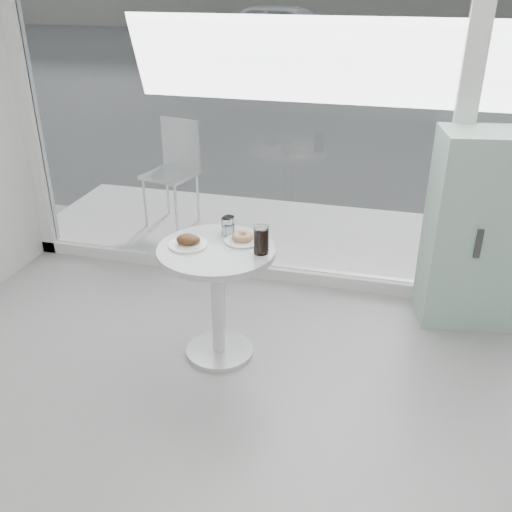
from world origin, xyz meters
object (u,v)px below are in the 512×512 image
(plate_donut, at_px, (243,238))
(cola_glass, at_px, (261,240))
(main_table, at_px, (217,280))
(water_tumbler_a, at_px, (227,227))
(mint_cabinet, at_px, (476,230))
(car_white, at_px, (289,32))
(water_tumbler_b, at_px, (229,226))
(plate_fritter, at_px, (189,241))
(patio_chair, at_px, (174,165))

(plate_donut, distance_m, cola_glass, 0.21)
(main_table, height_order, water_tumbler_a, water_tumbler_a)
(mint_cabinet, distance_m, cola_glass, 1.57)
(car_white, bearing_deg, mint_cabinet, -154.02)
(water_tumbler_b, bearing_deg, water_tumbler_a, -120.88)
(plate_fritter, height_order, water_tumbler_b, water_tumbler_b)
(mint_cabinet, distance_m, plate_donut, 1.63)
(water_tumbler_a, height_order, water_tumbler_b, water_tumbler_b)
(patio_chair, xyz_separation_m, water_tumbler_a, (1.06, -1.73, 0.21))
(car_white, xyz_separation_m, plate_donut, (2.45, -13.33, 0.03))
(water_tumbler_a, distance_m, water_tumbler_b, 0.02)
(patio_chair, bearing_deg, mint_cabinet, -7.94)
(plate_donut, bearing_deg, plate_fritter, -154.68)
(patio_chair, relative_size, water_tumbler_b, 8.31)
(main_table, height_order, mint_cabinet, mint_cabinet)
(water_tumbler_a, bearing_deg, water_tumbler_b, 59.12)
(plate_donut, bearing_deg, mint_cabinet, 27.50)
(plate_donut, relative_size, water_tumbler_a, 2.05)
(car_white, xyz_separation_m, water_tumbler_a, (2.33, -13.26, 0.06))
(car_white, distance_m, cola_glass, 13.71)
(main_table, relative_size, patio_chair, 0.78)
(water_tumbler_a, relative_size, water_tumbler_b, 0.95)
(car_white, relative_size, water_tumbler_b, 37.53)
(mint_cabinet, distance_m, water_tumbler_a, 1.71)
(patio_chair, relative_size, water_tumbler_a, 8.73)
(main_table, bearing_deg, water_tumbler_a, 88.02)
(mint_cabinet, distance_m, car_white, 13.17)
(patio_chair, xyz_separation_m, cola_glass, (1.33, -1.92, 0.24))
(mint_cabinet, xyz_separation_m, water_tumbler_a, (-1.56, -0.68, 0.14))
(water_tumbler_a, relative_size, cola_glass, 0.66)
(water_tumbler_a, xyz_separation_m, cola_glass, (0.27, -0.20, 0.03))
(main_table, xyz_separation_m, car_white, (-2.32, 13.46, 0.21))
(cola_glass, bearing_deg, car_white, 100.94)
(main_table, relative_size, mint_cabinet, 0.56)
(main_table, height_order, water_tumbler_b, water_tumbler_b)
(main_table, xyz_separation_m, water_tumbler_b, (0.02, 0.21, 0.27))
(mint_cabinet, distance_m, patio_chair, 2.82)
(main_table, xyz_separation_m, patio_chair, (-1.05, 1.92, 0.06))
(plate_fritter, height_order, plate_donut, plate_fritter)
(mint_cabinet, bearing_deg, car_white, 97.33)
(mint_cabinet, relative_size, plate_donut, 5.91)
(main_table, xyz_separation_m, mint_cabinet, (1.57, 0.88, 0.13))
(mint_cabinet, xyz_separation_m, car_white, (-3.89, 12.58, 0.07))
(main_table, xyz_separation_m, water_tumbler_a, (0.01, 0.20, 0.27))
(main_table, relative_size, water_tumbler_b, 6.51)
(car_white, height_order, water_tumbler_a, car_white)
(plate_donut, bearing_deg, water_tumbler_b, 144.14)
(mint_cabinet, xyz_separation_m, cola_glass, (-1.29, -0.88, 0.17))
(patio_chair, height_order, plate_donut, patio_chair)
(water_tumbler_a, height_order, cola_glass, cola_glass)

